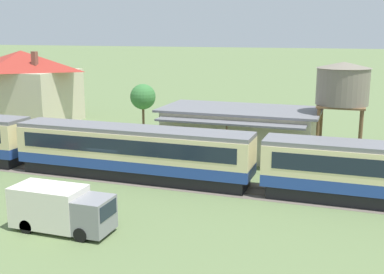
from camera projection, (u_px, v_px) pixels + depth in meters
The scene contains 8 objects.
ground_plane at pixel (110, 178), 36.91m from camera, with size 600.00×600.00×0.00m, color #607547.
passenger_train at pixel (135, 150), 36.27m from camera, with size 57.46×3.08×3.97m.
railway_track at pixel (225, 188), 34.51m from camera, with size 105.76×3.60×0.04m.
station_building at pixel (240, 131), 43.27m from camera, with size 14.02×8.45×4.29m.
station_house_red_roof at pixel (23, 85), 58.81m from camera, with size 12.52×9.53×8.73m.
water_tower at pixel (343, 85), 39.67m from camera, with size 4.48×4.48×8.56m.
delivery_truck_grey at pixel (61, 208), 26.91m from camera, with size 5.79×2.23×2.51m.
yard_tree_1 at pixel (143, 97), 53.53m from camera, with size 2.84×2.84×5.29m.
Camera 1 is at (17.49, -31.39, 11.00)m, focal length 45.00 mm.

